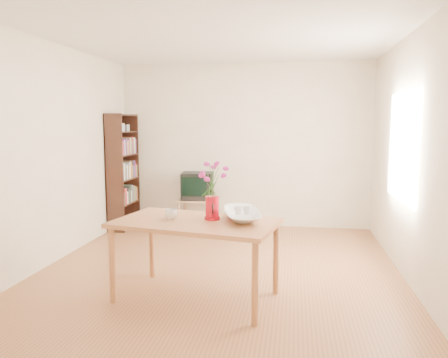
% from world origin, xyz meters
% --- Properties ---
extents(room, '(4.50, 4.50, 4.50)m').
position_xyz_m(room, '(0.03, 0.00, 1.30)').
color(room, brown).
rests_on(room, ground).
extents(table, '(1.62, 1.11, 0.75)m').
position_xyz_m(table, '(-0.08, -0.84, 0.67)').
color(table, '#985934').
rests_on(table, ground).
extents(tv_stand, '(0.60, 0.45, 0.46)m').
position_xyz_m(tv_stand, '(-0.70, 1.97, 0.39)').
color(tv_stand, tan).
rests_on(tv_stand, ground).
extents(bookshelf, '(0.28, 0.70, 1.80)m').
position_xyz_m(bookshelf, '(-1.85, 1.75, 0.84)').
color(bookshelf, black).
rests_on(bookshelf, ground).
extents(pitcher, '(0.15, 0.22, 0.22)m').
position_xyz_m(pitcher, '(0.06, -0.77, 0.85)').
color(pitcher, red).
rests_on(pitcher, table).
extents(flowers, '(0.25, 0.25, 0.36)m').
position_xyz_m(flowers, '(0.06, -0.77, 1.14)').
color(flowers, '#D732A4').
rests_on(flowers, pitcher).
extents(mug, '(0.16, 0.16, 0.09)m').
position_xyz_m(mug, '(-0.32, -0.82, 0.80)').
color(mug, white).
rests_on(mug, table).
extents(bowl, '(0.60, 0.60, 0.47)m').
position_xyz_m(bowl, '(0.33, -0.70, 0.98)').
color(bowl, white).
rests_on(bowl, table).
extents(teacup_a, '(0.09, 0.09, 0.06)m').
position_xyz_m(teacup_a, '(0.29, -0.70, 0.94)').
color(teacup_a, white).
rests_on(teacup_a, bowl).
extents(teacup_b, '(0.08, 0.08, 0.06)m').
position_xyz_m(teacup_b, '(0.38, -0.68, 0.94)').
color(teacup_b, white).
rests_on(teacup_b, bowl).
extents(television, '(0.54, 0.51, 0.42)m').
position_xyz_m(television, '(-0.70, 1.98, 0.67)').
color(television, black).
rests_on(television, tv_stand).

